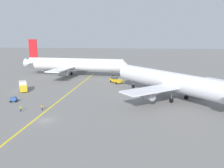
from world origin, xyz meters
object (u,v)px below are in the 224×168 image
(ground_crew_wing_walker_right, at_px, (42,107))
(gse_gpu_cart_small, at_px, (14,99))
(ground_crew_ramp_agent_by_cones, at_px, (21,108))
(airliner_at_gate_left, at_px, (74,64))
(gse_catering_truck_tall, at_px, (23,86))
(airliner_being_pushed, at_px, (172,82))
(pushback_tug, at_px, (116,80))

(ground_crew_wing_walker_right, bearing_deg, gse_gpu_cart_small, 150.31)
(gse_gpu_cart_small, distance_m, ground_crew_ramp_agent_by_cones, 10.96)
(ground_crew_ramp_agent_by_cones, relative_size, ground_crew_wing_walker_right, 0.96)
(gse_gpu_cart_small, xyz_separation_m, ground_crew_wing_walker_right, (12.04, -6.87, 0.11))
(airliner_at_gate_left, distance_m, gse_catering_truck_tall, 35.42)
(airliner_being_pushed, relative_size, gse_catering_truck_tall, 7.07)
(gse_catering_truck_tall, height_order, ground_crew_wing_walker_right, gse_catering_truck_tall)
(pushback_tug, xyz_separation_m, ground_crew_ramp_agent_by_cones, (-20.88, -42.25, -0.31))
(airliner_being_pushed, height_order, pushback_tug, airliner_being_pushed)
(gse_gpu_cart_small, bearing_deg, ground_crew_wing_walker_right, -29.69)
(gse_gpu_cart_small, relative_size, ground_crew_ramp_agent_by_cones, 1.43)
(gse_gpu_cart_small, bearing_deg, airliner_being_pushed, 11.38)
(airliner_being_pushed, relative_size, pushback_tug, 5.18)
(ground_crew_ramp_agent_by_cones, bearing_deg, gse_gpu_cart_small, 128.18)
(airliner_at_gate_left, distance_m, airliner_being_pushed, 57.11)
(airliner_at_gate_left, distance_m, ground_crew_ramp_agent_by_cones, 56.46)
(gse_catering_truck_tall, distance_m, ground_crew_wing_walker_right, 26.08)
(ground_crew_ramp_agent_by_cones, distance_m, ground_crew_wing_walker_right, 5.55)
(airliner_being_pushed, distance_m, ground_crew_ramp_agent_by_cones, 45.61)
(pushback_tug, height_order, gse_gpu_cart_small, pushback_tug)
(gse_gpu_cart_small, bearing_deg, ground_crew_ramp_agent_by_cones, -51.82)
(airliner_at_gate_left, xyz_separation_m, airliner_being_pushed, (42.72, -37.90, -0.22))
(pushback_tug, relative_size, ground_crew_ramp_agent_by_cones, 5.09)
(airliner_at_gate_left, height_order, ground_crew_ramp_agent_by_cones, airliner_at_gate_left)
(airliner_at_gate_left, relative_size, pushback_tug, 6.28)
(airliner_at_gate_left, relative_size, gse_catering_truck_tall, 8.56)
(airliner_being_pushed, relative_size, ground_crew_wing_walker_right, 25.41)
(airliner_being_pushed, height_order, ground_crew_ramp_agent_by_cones, airliner_being_pushed)
(ground_crew_wing_walker_right, bearing_deg, ground_crew_ramp_agent_by_cones, -161.63)
(pushback_tug, relative_size, gse_gpu_cart_small, 3.56)
(ground_crew_ramp_agent_by_cones, bearing_deg, airliner_at_gate_left, 91.25)
(ground_crew_wing_walker_right, bearing_deg, pushback_tug, 68.92)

